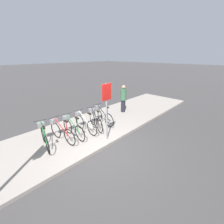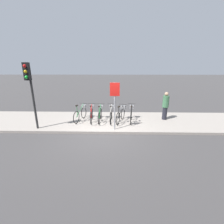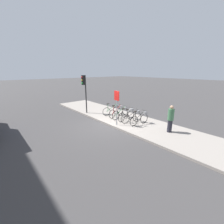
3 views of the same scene
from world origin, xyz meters
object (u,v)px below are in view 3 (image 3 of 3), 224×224
(parked_bicycle_0, at_px, (113,110))
(parked_bicycle_5, at_px, (140,118))
(pedestrian, at_px, (171,118))
(sign_post, at_px, (117,102))
(parked_bicycle_1, at_px, (117,111))
(parked_bicycle_4, at_px, (133,116))
(parked_bicycle_2, at_px, (121,113))
(traffic_light, at_px, (84,86))
(parked_bicycle_3, at_px, (127,114))

(parked_bicycle_0, relative_size, parked_bicycle_5, 0.98)
(pedestrian, height_order, sign_post, sign_post)
(parked_bicycle_1, height_order, parked_bicycle_4, same)
(parked_bicycle_4, xyz_separation_m, pedestrian, (2.51, 0.39, 0.40))
(parked_bicycle_0, bearing_deg, parked_bicycle_2, -6.08)
(parked_bicycle_2, distance_m, parked_bicycle_4, 1.16)
(parked_bicycle_2, bearing_deg, sign_post, -56.16)
(parked_bicycle_5, bearing_deg, parked_bicycle_2, -178.03)
(parked_bicycle_4, bearing_deg, parked_bicycle_1, 176.85)
(traffic_light, bearing_deg, parked_bicycle_1, 27.49)
(pedestrian, xyz_separation_m, traffic_light, (-6.65, -1.60, 1.41))
(traffic_light, bearing_deg, parked_bicycle_3, 19.52)
(parked_bicycle_3, relative_size, traffic_light, 0.51)
(parked_bicycle_0, bearing_deg, pedestrian, 2.61)
(parked_bicycle_3, distance_m, traffic_light, 4.22)
(parked_bicycle_2, distance_m, parked_bicycle_3, 0.61)
(parked_bicycle_0, relative_size, parked_bicycle_4, 1.02)
(parked_bicycle_2, xyz_separation_m, pedestrian, (3.67, 0.33, 0.40))
(parked_bicycle_5, bearing_deg, parked_bicycle_3, -177.26)
(parked_bicycle_2, height_order, sign_post, sign_post)
(parked_bicycle_2, xyz_separation_m, parked_bicycle_3, (0.61, 0.01, 0.00))
(parked_bicycle_3, bearing_deg, parked_bicycle_1, 178.67)
(parked_bicycle_5, distance_m, traffic_light, 5.22)
(parked_bicycle_3, height_order, pedestrian, pedestrian)
(pedestrian, bearing_deg, parked_bicycle_5, -171.92)
(parked_bicycle_0, xyz_separation_m, parked_bicycle_3, (1.71, -0.11, 0.00))
(pedestrian, height_order, traffic_light, traffic_light)
(parked_bicycle_4, bearing_deg, sign_post, -106.76)
(parked_bicycle_3, bearing_deg, sign_post, -80.65)
(parked_bicycle_1, relative_size, traffic_light, 0.51)
(parked_bicycle_5, height_order, pedestrian, pedestrian)
(traffic_light, bearing_deg, pedestrian, 13.56)
(pedestrian, bearing_deg, parked_bicycle_2, -174.79)
(pedestrian, distance_m, sign_post, 3.32)
(parked_bicycle_4, bearing_deg, traffic_light, -163.73)
(parked_bicycle_1, height_order, parked_bicycle_3, same)
(parked_bicycle_2, relative_size, traffic_light, 0.51)
(parked_bicycle_2, relative_size, pedestrian, 0.99)
(parked_bicycle_4, distance_m, sign_post, 1.63)
(parked_bicycle_4, distance_m, pedestrian, 2.57)
(parked_bicycle_3, relative_size, pedestrian, 0.99)
(parked_bicycle_5, bearing_deg, parked_bicycle_0, 178.82)
(parked_bicycle_2, distance_m, traffic_light, 3.71)
(parked_bicycle_2, xyz_separation_m, traffic_light, (-2.98, -1.27, 1.80))
(traffic_light, distance_m, sign_post, 3.86)
(parked_bicycle_2, xyz_separation_m, sign_post, (0.81, -1.21, 1.10))
(parked_bicycle_3, bearing_deg, pedestrian, 6.14)
(traffic_light, bearing_deg, sign_post, 0.86)
(parked_bicycle_3, xyz_separation_m, parked_bicycle_5, (1.12, 0.05, 0.00))
(traffic_light, bearing_deg, parked_bicycle_5, 15.74)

